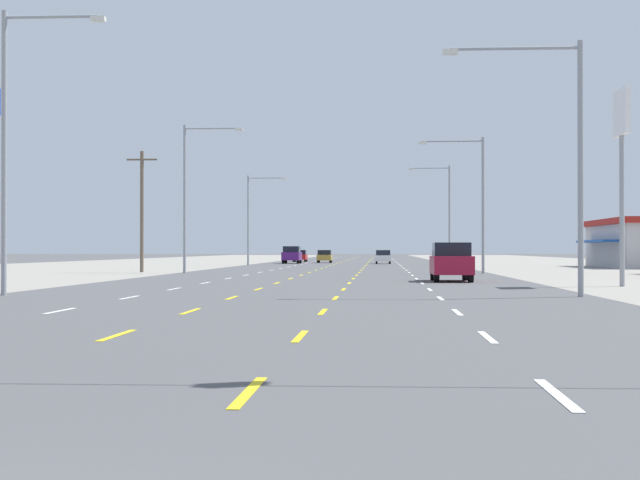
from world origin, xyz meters
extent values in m
plane|color=#4C4C4F|center=(0.00, 66.00, 0.00)|extent=(572.00, 572.00, 0.00)
cube|color=white|center=(-5.25, 22.00, 0.01)|extent=(0.14, 2.60, 0.01)
cube|color=white|center=(-5.25, 29.50, 0.01)|extent=(0.14, 2.60, 0.01)
cube|color=white|center=(-5.25, 37.00, 0.01)|extent=(0.14, 2.60, 0.01)
cube|color=white|center=(-5.25, 44.50, 0.01)|extent=(0.14, 2.60, 0.01)
cube|color=white|center=(-5.25, 52.00, 0.01)|extent=(0.14, 2.60, 0.01)
cube|color=white|center=(-5.25, 59.50, 0.01)|extent=(0.14, 2.60, 0.01)
cube|color=white|center=(-5.25, 67.00, 0.01)|extent=(0.14, 2.60, 0.01)
cube|color=white|center=(-5.25, 74.50, 0.01)|extent=(0.14, 2.60, 0.01)
cube|color=white|center=(-5.25, 82.00, 0.01)|extent=(0.14, 2.60, 0.01)
cube|color=white|center=(-5.25, 89.50, 0.01)|extent=(0.14, 2.60, 0.01)
cube|color=white|center=(-5.25, 97.00, 0.01)|extent=(0.14, 2.60, 0.01)
cube|color=white|center=(-5.25, 104.50, 0.01)|extent=(0.14, 2.60, 0.01)
cube|color=white|center=(-5.25, 112.00, 0.01)|extent=(0.14, 2.60, 0.01)
cube|color=white|center=(-5.25, 119.50, 0.01)|extent=(0.14, 2.60, 0.01)
cube|color=white|center=(-5.25, 127.00, 0.01)|extent=(0.14, 2.60, 0.01)
cube|color=white|center=(-5.25, 134.50, 0.01)|extent=(0.14, 2.60, 0.01)
cube|color=white|center=(-5.25, 142.00, 0.01)|extent=(0.14, 2.60, 0.01)
cube|color=white|center=(-5.25, 149.50, 0.01)|extent=(0.14, 2.60, 0.01)
cube|color=white|center=(-5.25, 157.00, 0.01)|extent=(0.14, 2.60, 0.01)
cube|color=white|center=(-5.25, 164.50, 0.01)|extent=(0.14, 2.60, 0.01)
cube|color=white|center=(-5.25, 172.00, 0.01)|extent=(0.14, 2.60, 0.01)
cube|color=white|center=(-5.25, 179.50, 0.01)|extent=(0.14, 2.60, 0.01)
cube|color=white|center=(-5.25, 187.00, 0.01)|extent=(0.14, 2.60, 0.01)
cube|color=white|center=(-5.25, 194.50, 0.01)|extent=(0.14, 2.60, 0.01)
cube|color=white|center=(-5.25, 202.00, 0.01)|extent=(0.14, 2.60, 0.01)
cube|color=white|center=(-5.25, 209.50, 0.01)|extent=(0.14, 2.60, 0.01)
cube|color=white|center=(-5.25, 217.00, 0.01)|extent=(0.14, 2.60, 0.01)
cube|color=yellow|center=(-1.75, 14.50, 0.01)|extent=(0.14, 2.60, 0.01)
cube|color=yellow|center=(-1.75, 22.00, 0.01)|extent=(0.14, 2.60, 0.01)
cube|color=yellow|center=(-1.75, 29.50, 0.01)|extent=(0.14, 2.60, 0.01)
cube|color=yellow|center=(-1.75, 37.00, 0.01)|extent=(0.14, 2.60, 0.01)
cube|color=yellow|center=(-1.75, 44.50, 0.01)|extent=(0.14, 2.60, 0.01)
cube|color=yellow|center=(-1.75, 52.00, 0.01)|extent=(0.14, 2.60, 0.01)
cube|color=yellow|center=(-1.75, 59.50, 0.01)|extent=(0.14, 2.60, 0.01)
cube|color=yellow|center=(-1.75, 67.00, 0.01)|extent=(0.14, 2.60, 0.01)
cube|color=yellow|center=(-1.75, 74.50, 0.01)|extent=(0.14, 2.60, 0.01)
cube|color=yellow|center=(-1.75, 82.00, 0.01)|extent=(0.14, 2.60, 0.01)
cube|color=yellow|center=(-1.75, 89.50, 0.01)|extent=(0.14, 2.60, 0.01)
cube|color=yellow|center=(-1.75, 97.00, 0.01)|extent=(0.14, 2.60, 0.01)
cube|color=yellow|center=(-1.75, 104.50, 0.01)|extent=(0.14, 2.60, 0.01)
cube|color=yellow|center=(-1.75, 112.00, 0.01)|extent=(0.14, 2.60, 0.01)
cube|color=yellow|center=(-1.75, 119.50, 0.01)|extent=(0.14, 2.60, 0.01)
cube|color=yellow|center=(-1.75, 127.00, 0.01)|extent=(0.14, 2.60, 0.01)
cube|color=yellow|center=(-1.75, 134.50, 0.01)|extent=(0.14, 2.60, 0.01)
cube|color=yellow|center=(-1.75, 142.00, 0.01)|extent=(0.14, 2.60, 0.01)
cube|color=yellow|center=(-1.75, 149.50, 0.01)|extent=(0.14, 2.60, 0.01)
cube|color=yellow|center=(-1.75, 157.00, 0.01)|extent=(0.14, 2.60, 0.01)
cube|color=yellow|center=(-1.75, 164.50, 0.01)|extent=(0.14, 2.60, 0.01)
cube|color=yellow|center=(-1.75, 172.00, 0.01)|extent=(0.14, 2.60, 0.01)
cube|color=yellow|center=(-1.75, 179.50, 0.01)|extent=(0.14, 2.60, 0.01)
cube|color=yellow|center=(-1.75, 187.00, 0.01)|extent=(0.14, 2.60, 0.01)
cube|color=yellow|center=(-1.75, 194.50, 0.01)|extent=(0.14, 2.60, 0.01)
cube|color=yellow|center=(-1.75, 202.00, 0.01)|extent=(0.14, 2.60, 0.01)
cube|color=yellow|center=(-1.75, 209.50, 0.01)|extent=(0.14, 2.60, 0.01)
cube|color=yellow|center=(-1.75, 217.00, 0.01)|extent=(0.14, 2.60, 0.01)
cube|color=yellow|center=(1.75, 7.00, 0.01)|extent=(0.14, 2.60, 0.01)
cube|color=yellow|center=(1.75, 14.50, 0.01)|extent=(0.14, 2.60, 0.01)
cube|color=yellow|center=(1.75, 22.00, 0.01)|extent=(0.14, 2.60, 0.01)
cube|color=yellow|center=(1.75, 29.50, 0.01)|extent=(0.14, 2.60, 0.01)
cube|color=yellow|center=(1.75, 37.00, 0.01)|extent=(0.14, 2.60, 0.01)
cube|color=yellow|center=(1.75, 44.50, 0.01)|extent=(0.14, 2.60, 0.01)
cube|color=yellow|center=(1.75, 52.00, 0.01)|extent=(0.14, 2.60, 0.01)
cube|color=yellow|center=(1.75, 59.50, 0.01)|extent=(0.14, 2.60, 0.01)
cube|color=yellow|center=(1.75, 67.00, 0.01)|extent=(0.14, 2.60, 0.01)
cube|color=yellow|center=(1.75, 74.50, 0.01)|extent=(0.14, 2.60, 0.01)
cube|color=yellow|center=(1.75, 82.00, 0.01)|extent=(0.14, 2.60, 0.01)
cube|color=yellow|center=(1.75, 89.50, 0.01)|extent=(0.14, 2.60, 0.01)
cube|color=yellow|center=(1.75, 97.00, 0.01)|extent=(0.14, 2.60, 0.01)
cube|color=yellow|center=(1.75, 104.50, 0.01)|extent=(0.14, 2.60, 0.01)
cube|color=yellow|center=(1.75, 112.00, 0.01)|extent=(0.14, 2.60, 0.01)
cube|color=yellow|center=(1.75, 119.50, 0.01)|extent=(0.14, 2.60, 0.01)
cube|color=yellow|center=(1.75, 127.00, 0.01)|extent=(0.14, 2.60, 0.01)
cube|color=yellow|center=(1.75, 134.50, 0.01)|extent=(0.14, 2.60, 0.01)
cube|color=yellow|center=(1.75, 142.00, 0.01)|extent=(0.14, 2.60, 0.01)
cube|color=yellow|center=(1.75, 149.50, 0.01)|extent=(0.14, 2.60, 0.01)
cube|color=yellow|center=(1.75, 157.00, 0.01)|extent=(0.14, 2.60, 0.01)
cube|color=yellow|center=(1.75, 164.50, 0.01)|extent=(0.14, 2.60, 0.01)
cube|color=yellow|center=(1.75, 172.00, 0.01)|extent=(0.14, 2.60, 0.01)
cube|color=yellow|center=(1.75, 179.50, 0.01)|extent=(0.14, 2.60, 0.01)
cube|color=yellow|center=(1.75, 187.00, 0.01)|extent=(0.14, 2.60, 0.01)
cube|color=yellow|center=(1.75, 194.50, 0.01)|extent=(0.14, 2.60, 0.01)
cube|color=yellow|center=(1.75, 202.00, 0.01)|extent=(0.14, 2.60, 0.01)
cube|color=yellow|center=(1.75, 209.50, 0.01)|extent=(0.14, 2.60, 0.01)
cube|color=yellow|center=(1.75, 217.00, 0.01)|extent=(0.14, 2.60, 0.01)
cube|color=white|center=(5.25, 7.00, 0.01)|extent=(0.14, 2.60, 0.01)
cube|color=white|center=(5.25, 14.50, 0.01)|extent=(0.14, 2.60, 0.01)
cube|color=white|center=(5.25, 22.00, 0.01)|extent=(0.14, 2.60, 0.01)
cube|color=white|center=(5.25, 29.50, 0.01)|extent=(0.14, 2.60, 0.01)
cube|color=white|center=(5.25, 37.00, 0.01)|extent=(0.14, 2.60, 0.01)
cube|color=white|center=(5.25, 44.50, 0.01)|extent=(0.14, 2.60, 0.01)
cube|color=white|center=(5.25, 52.00, 0.01)|extent=(0.14, 2.60, 0.01)
cube|color=white|center=(5.25, 59.50, 0.01)|extent=(0.14, 2.60, 0.01)
cube|color=white|center=(5.25, 67.00, 0.01)|extent=(0.14, 2.60, 0.01)
cube|color=white|center=(5.25, 74.50, 0.01)|extent=(0.14, 2.60, 0.01)
cube|color=white|center=(5.25, 82.00, 0.01)|extent=(0.14, 2.60, 0.01)
cube|color=white|center=(5.25, 89.50, 0.01)|extent=(0.14, 2.60, 0.01)
cube|color=white|center=(5.25, 97.00, 0.01)|extent=(0.14, 2.60, 0.01)
cube|color=white|center=(5.25, 104.50, 0.01)|extent=(0.14, 2.60, 0.01)
cube|color=white|center=(5.25, 112.00, 0.01)|extent=(0.14, 2.60, 0.01)
cube|color=white|center=(5.25, 119.50, 0.01)|extent=(0.14, 2.60, 0.01)
cube|color=white|center=(5.25, 127.00, 0.01)|extent=(0.14, 2.60, 0.01)
cube|color=white|center=(5.25, 134.50, 0.01)|extent=(0.14, 2.60, 0.01)
cube|color=white|center=(5.25, 142.00, 0.01)|extent=(0.14, 2.60, 0.01)
cube|color=white|center=(5.25, 149.50, 0.01)|extent=(0.14, 2.60, 0.01)
cube|color=white|center=(5.25, 157.00, 0.01)|extent=(0.14, 2.60, 0.01)
cube|color=white|center=(5.25, 164.50, 0.01)|extent=(0.14, 2.60, 0.01)
cube|color=white|center=(5.25, 172.00, 0.01)|extent=(0.14, 2.60, 0.01)
cube|color=white|center=(5.25, 179.50, 0.01)|extent=(0.14, 2.60, 0.01)
cube|color=white|center=(5.25, 187.00, 0.01)|extent=(0.14, 2.60, 0.01)
cube|color=white|center=(5.25, 194.50, 0.01)|extent=(0.14, 2.60, 0.01)
cube|color=white|center=(5.25, 202.00, 0.01)|extent=(0.14, 2.60, 0.01)
cube|color=white|center=(5.25, 209.50, 0.01)|extent=(0.14, 2.60, 0.01)
cube|color=white|center=(5.25, 217.00, 0.01)|extent=(0.14, 2.60, 0.01)
cube|color=maroon|center=(6.86, 47.74, 0.84)|extent=(1.98, 4.90, 0.92)
cube|color=black|center=(6.86, 47.69, 1.64)|extent=(1.82, 2.70, 0.68)
cylinder|color=black|center=(6.02, 49.44, 0.38)|extent=(0.26, 0.76, 0.76)
cylinder|color=black|center=(7.70, 49.44, 0.38)|extent=(0.26, 0.76, 0.76)
cylinder|color=black|center=(6.02, 46.04, 0.38)|extent=(0.26, 0.76, 0.76)
cylinder|color=black|center=(7.70, 46.04, 0.38)|extent=(0.26, 0.76, 0.76)
cube|color=white|center=(3.54, 110.43, 0.63)|extent=(1.72, 3.90, 0.66)
cube|color=black|center=(3.54, 110.18, 1.25)|extent=(1.58, 1.90, 0.58)
cylinder|color=black|center=(2.80, 111.83, 0.30)|extent=(0.20, 0.60, 0.60)
cylinder|color=black|center=(4.28, 111.83, 0.30)|extent=(0.20, 0.60, 0.60)
cylinder|color=black|center=(2.80, 109.03, 0.30)|extent=(0.20, 0.60, 0.60)
cylinder|color=black|center=(4.28, 109.03, 0.30)|extent=(0.20, 0.60, 0.60)
cube|color=#4C196B|center=(-6.93, 112.11, 0.84)|extent=(1.98, 4.90, 0.92)
cube|color=black|center=(-6.93, 112.06, 1.64)|extent=(1.82, 2.70, 0.68)
cylinder|color=black|center=(-7.77, 113.81, 0.38)|extent=(0.26, 0.76, 0.76)
cylinder|color=black|center=(-6.09, 113.81, 0.38)|extent=(0.26, 0.76, 0.76)
cylinder|color=black|center=(-7.77, 110.41, 0.38)|extent=(0.26, 0.76, 0.76)
cylinder|color=black|center=(-6.09, 110.41, 0.38)|extent=(0.26, 0.76, 0.76)
cube|color=#B28C33|center=(-3.51, 118.60, 0.63)|extent=(1.72, 3.90, 0.66)
cube|color=black|center=(-3.51, 118.35, 1.25)|extent=(1.58, 1.90, 0.58)
cylinder|color=black|center=(-4.25, 120.00, 0.30)|extent=(0.20, 0.60, 0.60)
cylinder|color=black|center=(-2.77, 120.00, 0.30)|extent=(0.20, 0.60, 0.60)
cylinder|color=black|center=(-4.25, 117.20, 0.30)|extent=(0.20, 0.60, 0.60)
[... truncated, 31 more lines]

